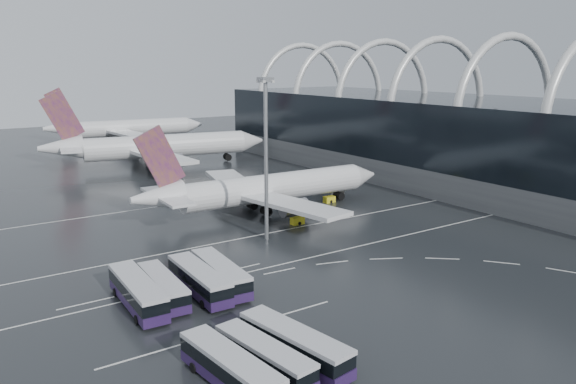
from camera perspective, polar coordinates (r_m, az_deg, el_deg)
ground at (r=87.37m, az=2.75°, el=-6.02°), size 420.00×420.00×0.00m
terminal at (r=141.58m, az=18.23°, el=5.20°), size 42.00×160.00×34.90m
lane_marking_near at (r=85.86m, az=3.55°, el=-6.37°), size 120.00×0.25×0.01m
lane_marking_mid at (r=96.76m, az=-1.51°, el=-4.11°), size 120.00×0.25×0.01m
lane_marking_far at (r=120.50m, az=-8.69°, el=-0.82°), size 120.00×0.25×0.01m
bus_bay_line_south at (r=63.00m, az=-6.38°, el=-13.91°), size 28.00×0.25×0.01m
bus_bay_line_north at (r=76.34m, az=-12.05°, el=-9.17°), size 28.00×0.25×0.01m
airliner_main at (r=108.61m, az=-2.54°, el=0.27°), size 53.61×47.08×18.18m
airliner_gate_b at (r=161.97m, az=-13.37°, el=4.46°), size 62.48×55.48×21.73m
airliner_gate_c at (r=214.62m, az=-16.28°, el=6.20°), size 57.00×52.15×20.30m
bus_row_near_a at (r=69.92m, az=-15.04°, el=-9.78°), size 3.80×14.13×3.45m
bus_row_near_b at (r=71.33m, az=-12.59°, el=-9.36°), size 3.56×12.55×3.05m
bus_row_near_c at (r=72.18m, az=-9.02°, el=-8.79°), size 3.57×13.70×3.35m
bus_row_near_d at (r=73.82m, az=-6.87°, el=-8.23°), size 4.12×13.70×3.32m
bus_row_far_a at (r=52.77m, az=-5.86°, el=-17.42°), size 4.19×13.22×3.20m
bus_row_far_b at (r=54.63m, az=-2.42°, el=-16.37°), size 4.29×12.37×2.98m
bus_row_far_c at (r=56.36m, az=0.67°, el=-15.19°), size 4.99×13.64×3.28m
floodlight_mast at (r=89.70m, az=-2.26°, el=5.35°), size 2.01×2.01×26.27m
gse_cart_belly_a at (r=117.37m, az=4.21°, el=-0.75°), size 2.35×1.39×1.28m
gse_cart_belly_b at (r=127.44m, az=3.08°, el=0.35°), size 2.21×1.31×1.21m
gse_cart_belly_c at (r=101.37m, az=0.96°, el=-2.93°), size 2.37×1.40×1.29m
gse_cart_belly_d at (r=123.37m, az=5.09°, el=-0.07°), size 2.51×1.48×1.37m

